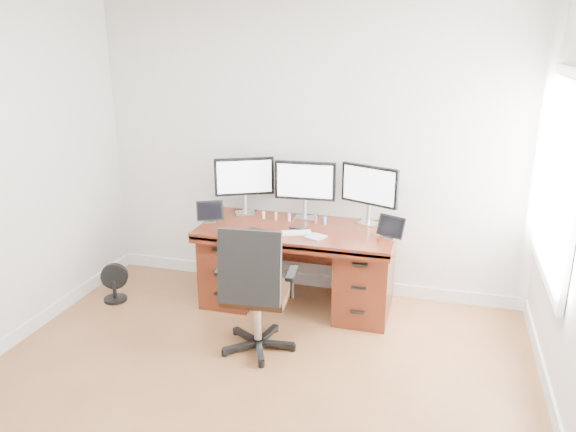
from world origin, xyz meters
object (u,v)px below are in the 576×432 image
(desk, at_px, (298,263))
(floor_fan, at_px, (114,283))
(keyboard, at_px, (297,233))
(office_chair, at_px, (256,311))
(monitor_center, at_px, (305,183))

(desk, distance_m, floor_fan, 1.71)
(keyboard, bearing_deg, office_chair, -122.93)
(monitor_center, height_order, keyboard, monitor_center)
(desk, height_order, floor_fan, desk)
(floor_fan, bearing_deg, office_chair, -40.92)
(office_chair, bearing_deg, desk, 77.75)
(monitor_center, xyz_separation_m, keyboard, (0.03, -0.42, -0.33))
(office_chair, height_order, monitor_center, monitor_center)
(floor_fan, bearing_deg, desk, -10.35)
(office_chair, bearing_deg, monitor_center, 79.19)
(floor_fan, relative_size, keyboard, 1.43)
(office_chair, distance_m, floor_fan, 1.62)
(desk, xyz_separation_m, office_chair, (-0.10, -0.87, -0.06))
(office_chair, xyz_separation_m, keyboard, (0.14, 0.68, 0.41))
(office_chair, height_order, keyboard, office_chair)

